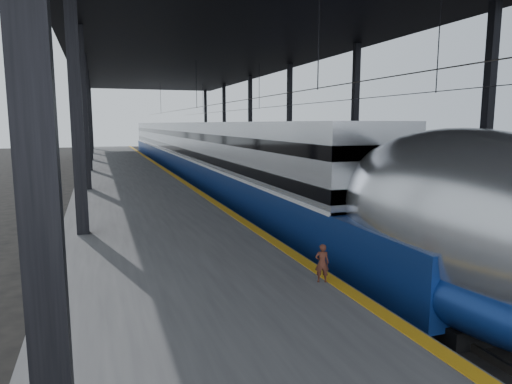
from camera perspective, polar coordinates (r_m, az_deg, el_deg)
name	(u,v)px	position (r m, az deg, el deg)	size (l,w,h in m)	color
ground	(333,300)	(11.65, 9.57, -13.21)	(160.00, 160.00, 0.00)	black
platform	(129,184)	(29.75, -15.63, 0.91)	(6.00, 80.00, 1.00)	#4C4C4F
yellow_strip	(173,175)	(29.99, -10.32, 2.12)	(0.30, 80.00, 0.01)	orange
rails	(249,185)	(31.32, -0.84, 0.82)	(6.52, 80.00, 0.16)	slate
canopy	(210,47)	(30.70, -5.71, 17.55)	(18.00, 75.00, 9.47)	black
tgv_train	(196,153)	(35.92, -7.52, 4.89)	(3.05, 65.20, 4.37)	#B7BABF
second_train	(236,149)	(42.70, -2.49, 5.33)	(2.72, 56.05, 3.74)	navy
child	(322,263)	(9.74, 8.25, -8.78)	(0.30, 0.20, 0.82)	#452117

